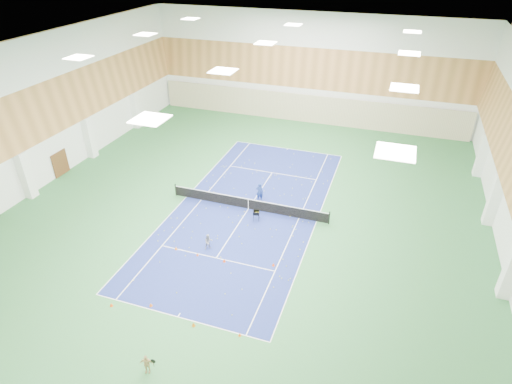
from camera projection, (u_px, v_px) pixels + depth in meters
ground at (248, 209)px, 33.88m from camera, size 40.00×40.00×0.00m
room_shell at (248, 139)px, 30.81m from camera, size 36.00×40.00×12.00m
wood_cladding at (247, 113)px, 29.79m from camera, size 36.00×40.00×8.00m
ceiling_light_grid at (247, 55)px, 27.78m from camera, size 21.40×25.40×0.06m
court_surface at (248, 209)px, 33.88m from camera, size 10.97×23.77×0.01m
tennis_balls_scatter at (248, 208)px, 33.86m from camera, size 10.57×22.77×0.07m
tennis_net at (248, 203)px, 33.60m from camera, size 12.80×0.10×1.10m
back_curtain at (306, 109)px, 49.12m from camera, size 35.40×0.16×3.20m
door_left_b at (60, 163)px, 38.29m from camera, size 0.08×1.80×2.20m
coach at (260, 192)px, 34.60m from camera, size 0.59×0.40×1.60m
child_court at (209, 242)px, 29.27m from camera, size 0.72×0.71×1.17m
child_apron at (146, 364)px, 20.89m from camera, size 0.73×0.48×1.15m
ball_cart at (256, 215)px, 32.32m from camera, size 0.59×0.59×0.84m
cone_svc_a at (176, 248)px, 29.41m from camera, size 0.21×0.21×0.23m
cone_svc_b at (197, 254)px, 28.85m from camera, size 0.18×0.18×0.20m
cone_svc_c at (224, 260)px, 28.29m from camera, size 0.22×0.22×0.24m
cone_svc_d at (273, 264)px, 27.95m from camera, size 0.20×0.20×0.22m
cone_base_a at (111, 305)px, 24.89m from camera, size 0.20×0.20×0.22m
cone_base_b at (151, 305)px, 24.89m from camera, size 0.21×0.21×0.23m
cone_base_c at (193, 324)px, 23.61m from camera, size 0.22×0.22×0.24m
cone_base_d at (240, 334)px, 23.04m from camera, size 0.18×0.18×0.20m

